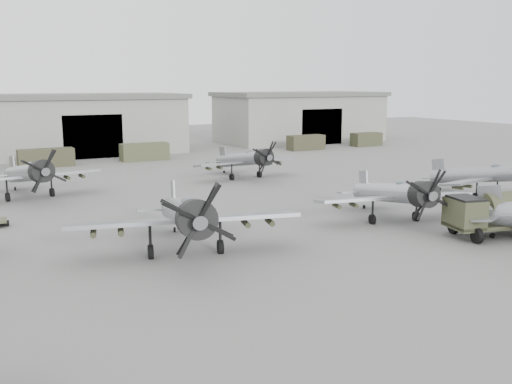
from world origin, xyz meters
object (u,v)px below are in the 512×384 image
Objects in this scene: aircraft_mid_3 at (490,175)px; aircraft_far_1 at (246,160)px; fuel_tanker at (502,211)px; aircraft_mid_1 at (186,215)px; aircraft_far_0 at (29,173)px; aircraft_mid_2 at (396,194)px.

aircraft_mid_3 is 24.40m from aircraft_far_1.
fuel_tanker is at bearing -147.47° from aircraft_mid_3.
aircraft_mid_1 is 30.61m from aircraft_mid_3.
aircraft_mid_1 is at bearing -83.80° from aircraft_far_0.
aircraft_mid_2 is 1.48× the size of fuel_tanker.
aircraft_far_0 is at bearing 177.42° from aircraft_far_1.
aircraft_mid_1 is 28.42m from aircraft_far_1.
aircraft_mid_1 reaches higher than fuel_tanker.
aircraft_far_1 is at bearing 68.85° from aircraft_mid_1.
aircraft_mid_1 is 1.20× the size of aircraft_far_1.
aircraft_mid_3 is 1.02× the size of aircraft_far_1.
aircraft_far_0 reaches higher than aircraft_mid_2.
aircraft_mid_3 is 41.07m from aircraft_far_0.
aircraft_mid_3 is at bearing 25.18° from aircraft_mid_2.
aircraft_far_0 is 1.10× the size of aircraft_far_1.
aircraft_far_0 is 38.83m from fuel_tanker.
aircraft_mid_2 is 7.25m from fuel_tanker.
aircraft_far_1 is 29.35m from fuel_tanker.
aircraft_mid_1 is at bearing -165.78° from aircraft_mid_2.
aircraft_mid_2 is 1.04× the size of aircraft_far_1.
fuel_tanker is at bearing -1.85° from aircraft_mid_1.
fuel_tanker is (4.32, -29.03, -0.38)m from aircraft_far_1.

